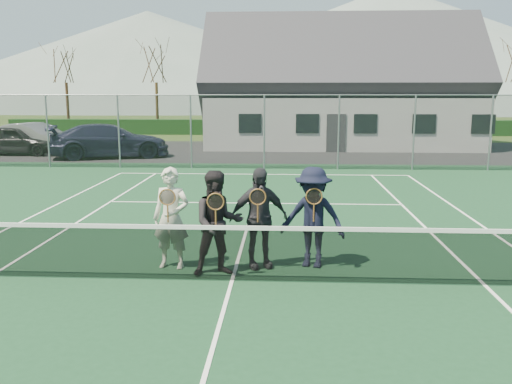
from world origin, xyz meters
TOP-DOWN VIEW (x-y plane):
  - ground at (0.00, 20.00)m, footprint 220.00×220.00m
  - court_surface at (0.00, 0.00)m, footprint 30.00×30.00m
  - tarmac_carpark at (-4.00, 20.00)m, footprint 40.00×12.00m
  - hedge_row at (0.00, 32.00)m, footprint 40.00×1.20m
  - hill_west at (-25.00, 95.00)m, footprint 110.00×110.00m
  - hill_centre at (20.00, 95.00)m, footprint 120.00×120.00m
  - car_a at (-12.61, 17.99)m, footprint 4.32×1.74m
  - car_b at (-11.89, 18.46)m, footprint 5.02×2.87m
  - car_c at (-7.57, 17.05)m, footprint 6.02×3.88m
  - court_markings at (0.00, 0.00)m, footprint 11.03×23.83m
  - tennis_net at (0.00, 0.00)m, footprint 11.68×0.08m
  - perimeter_fence at (0.00, 13.50)m, footprint 30.07×0.07m
  - clubhouse at (4.00, 24.00)m, footprint 15.60×8.20m
  - tree_a at (-16.00, 33.00)m, footprint 3.20×3.20m
  - tree_b at (-9.00, 33.00)m, footprint 3.20×3.20m
  - tree_c at (2.00, 33.00)m, footprint 3.20×3.20m
  - tree_d at (12.00, 33.00)m, footprint 3.20×3.20m
  - player_a at (-1.13, 0.66)m, footprint 0.71×0.54m
  - player_b at (-0.26, 0.33)m, footprint 1.03×0.90m
  - player_c at (0.40, 0.77)m, footprint 1.14×0.75m
  - player_d at (1.36, 0.86)m, footprint 1.30×0.97m

SIDE VIEW (x-z plane):
  - ground at x=0.00m, z-range 0.00..0.00m
  - tarmac_carpark at x=-4.00m, z-range 0.00..0.01m
  - court_surface at x=0.00m, z-range 0.00..0.02m
  - court_markings at x=0.00m, z-range 0.02..0.03m
  - tennis_net at x=0.00m, z-range -0.01..1.09m
  - hedge_row at x=0.00m, z-range 0.00..1.10m
  - car_a at x=-12.61m, z-range 0.00..1.47m
  - car_b at x=-11.89m, z-range 0.00..1.57m
  - car_c at x=-7.57m, z-range 0.00..1.62m
  - player_d at x=1.36m, z-range 0.02..1.82m
  - player_b at x=-0.26m, z-range 0.02..1.82m
  - player_c at x=0.40m, z-range 0.02..1.82m
  - player_a at x=-1.13m, z-range 0.02..1.82m
  - perimeter_fence at x=0.00m, z-range 0.01..3.03m
  - clubhouse at x=4.00m, z-range 0.14..7.84m
  - tree_a at x=-16.00m, z-range 1.91..9.68m
  - tree_b at x=-9.00m, z-range 1.91..9.68m
  - tree_c at x=2.00m, z-range 1.91..9.68m
  - tree_d at x=12.00m, z-range 1.91..9.68m
  - hill_west at x=-25.00m, z-range 0.00..18.00m
  - hill_centre at x=20.00m, z-range 0.00..22.00m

